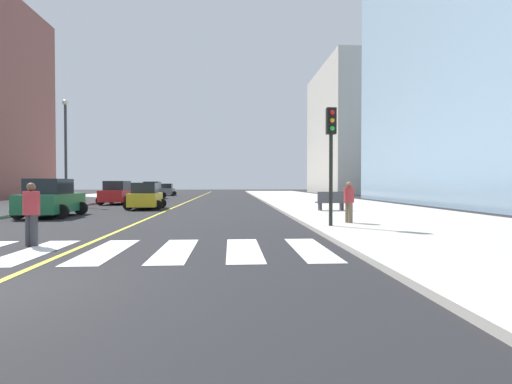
% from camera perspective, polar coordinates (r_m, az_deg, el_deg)
% --- Properties ---
extents(sidewalk_kerb_east, '(10.00, 120.00, 0.15)m').
position_cam_1_polar(sidewalk_kerb_east, '(28.09, 13.15, -2.28)').
color(sidewalk_kerb_east, '#B2ADA3').
rests_on(sidewalk_kerb_east, ground).
extents(crosswalk_paint, '(13.50, 4.00, 0.01)m').
position_cam_1_polar(crosswalk_paint, '(11.77, -24.40, -7.52)').
color(crosswalk_paint, silver).
rests_on(crosswalk_paint, ground).
extents(lane_divider_paint, '(0.16, 80.00, 0.01)m').
position_cam_1_polar(lane_divider_paint, '(47.08, -8.56, -0.94)').
color(lane_divider_paint, yellow).
rests_on(lane_divider_paint, ground).
extents(parking_garage_concrete, '(18.00, 24.00, 21.66)m').
position_cam_1_polar(parking_garage_concrete, '(75.16, 15.66, 8.10)').
color(parking_garage_concrete, '#B2ADA3').
rests_on(parking_garage_concrete, ground).
extents(car_gray_nearest, '(2.50, 3.92, 1.73)m').
position_cam_1_polar(car_gray_nearest, '(60.21, -12.24, 0.28)').
color(car_gray_nearest, slate).
rests_on(car_gray_nearest, ground).
extents(car_yellow_second, '(2.66, 4.14, 1.81)m').
position_cam_1_polar(car_yellow_second, '(29.12, -15.08, -0.64)').
color(car_yellow_second, gold).
rests_on(car_yellow_second, ground).
extents(car_black_third, '(2.82, 4.45, 1.97)m').
position_cam_1_polar(car_black_third, '(49.08, -14.16, 0.19)').
color(car_black_third, black).
rests_on(car_black_third, ground).
extents(car_red_fourth, '(2.87, 4.48, 1.97)m').
position_cam_1_polar(car_red_fourth, '(36.59, -18.62, -0.18)').
color(car_red_fourth, red).
rests_on(car_red_fourth, ground).
extents(car_green_fifth, '(2.84, 4.51, 2.01)m').
position_cam_1_polar(car_green_fifth, '(24.14, -26.60, -0.89)').
color(car_green_fifth, '#236B42').
rests_on(car_green_fifth, ground).
extents(traffic_light_near_corner, '(0.36, 0.41, 4.49)m').
position_cam_1_polar(traffic_light_near_corner, '(15.95, 10.39, 6.75)').
color(traffic_light_near_corner, black).
rests_on(traffic_light_near_corner, sidewalk_kerb_east).
extents(park_bench, '(1.84, 0.72, 1.12)m').
position_cam_1_polar(park_bench, '(24.92, 10.41, -1.29)').
color(park_bench, '#47474C').
rests_on(park_bench, sidewalk_kerb_east).
extents(pedestrian_crossing, '(0.44, 0.44, 1.79)m').
position_cam_1_polar(pedestrian_crossing, '(13.18, -28.73, -2.36)').
color(pedestrian_crossing, '#38383D').
rests_on(pedestrian_crossing, ground).
extents(pedestrian_waiting_east, '(0.42, 0.42, 1.68)m').
position_cam_1_polar(pedestrian_waiting_east, '(17.28, 12.78, -1.12)').
color(pedestrian_waiting_east, brown).
rests_on(pedestrian_waiting_east, sidewalk_kerb_east).
extents(pedestrian_walking_west, '(0.44, 0.44, 1.76)m').
position_cam_1_polar(pedestrian_walking_west, '(29.60, -27.94, -0.18)').
color(pedestrian_walking_west, brown).
rests_on(pedestrian_walking_west, sidewalk_kerb_west).
extents(street_lamp, '(0.44, 0.44, 8.13)m').
position_cam_1_polar(street_lamp, '(35.38, -24.91, 6.18)').
color(street_lamp, '#38383D').
rests_on(street_lamp, sidewalk_kerb_west).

